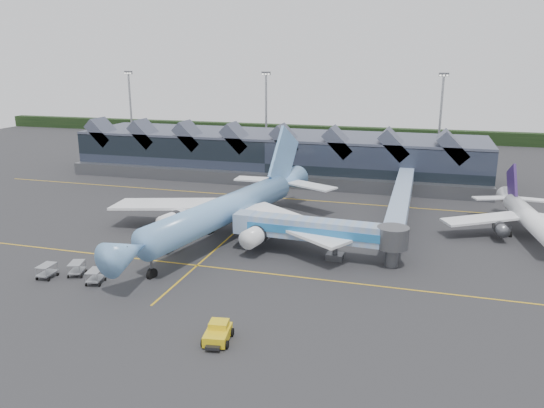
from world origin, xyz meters
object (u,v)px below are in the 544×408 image
(main_airliner, at_px, (230,208))
(regional_jet, at_px, (529,218))
(pushback_tug, at_px, (218,333))
(jet_bridge, at_px, (328,232))
(fuel_truck, at_px, (169,228))

(main_airliner, bearing_deg, regional_jet, 28.63)
(regional_jet, height_order, pushback_tug, regional_jet)
(jet_bridge, relative_size, pushback_tug, 5.58)
(regional_jet, bearing_deg, jet_bridge, -155.09)
(main_airliner, relative_size, regional_jet, 1.69)
(regional_jet, distance_m, fuel_truck, 52.64)
(regional_jet, xyz_separation_m, fuel_truck, (-49.90, -16.74, -0.91))
(jet_bridge, bearing_deg, fuel_truck, -177.78)
(main_airliner, xyz_separation_m, pushback_tug, (9.54, -28.61, -3.66))
(regional_jet, bearing_deg, fuel_truck, -169.02)
(main_airliner, distance_m, pushback_tug, 30.38)
(pushback_tug, bearing_deg, main_airliner, 100.09)
(jet_bridge, distance_m, fuel_truck, 23.20)
(regional_jet, height_order, jet_bridge, regional_jet)
(jet_bridge, distance_m, pushback_tug, 24.83)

